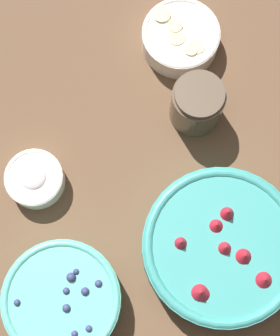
{
  "coord_description": "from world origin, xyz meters",
  "views": [
    {
      "loc": [
        0.13,
        0.11,
        0.95
      ],
      "look_at": [
        -0.04,
        -0.04,
        0.04
      ],
      "focal_mm": 60.0,
      "sensor_mm": 36.0,
      "label": 1
    }
  ],
  "objects": [
    {
      "name": "jar_chocolate",
      "position": [
        -0.19,
        -0.04,
        0.04
      ],
      "size": [
        0.09,
        0.09,
        0.1
      ],
      "color": "brown",
      "rests_on": "ground_plane"
    },
    {
      "name": "bowl_strawberries",
      "position": [
        -0.03,
        0.15,
        0.04
      ],
      "size": [
        0.26,
        0.26,
        0.08
      ],
      "color": "teal",
      "rests_on": "ground_plane"
    },
    {
      "name": "ground_plane",
      "position": [
        0.0,
        0.0,
        0.0
      ],
      "size": [
        4.0,
        4.0,
        0.0
      ],
      "primitive_type": "plane",
      "color": "brown"
    },
    {
      "name": "bowl_bananas",
      "position": [
        -0.27,
        -0.15,
        0.03
      ],
      "size": [
        0.14,
        0.14,
        0.05
      ],
      "color": "white",
      "rests_on": "ground_plane"
    },
    {
      "name": "bowl_blueberries",
      "position": [
        0.2,
        0.01,
        0.04
      ],
      "size": [
        0.19,
        0.19,
        0.07
      ],
      "color": "#56B7A8",
      "rests_on": "ground_plane"
    },
    {
      "name": "bowl_cream",
      "position": [
        0.09,
        -0.16,
        0.02
      ],
      "size": [
        0.1,
        0.1,
        0.05
      ],
      "color": "white",
      "rests_on": "ground_plane"
    }
  ]
}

